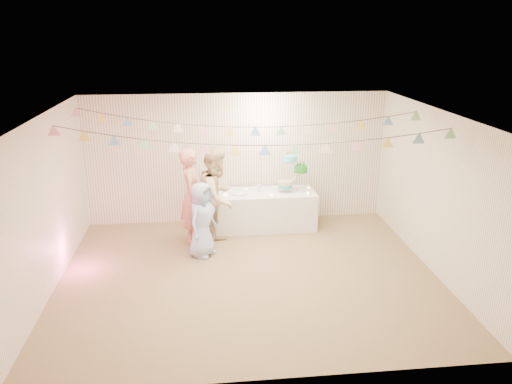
{
  "coord_description": "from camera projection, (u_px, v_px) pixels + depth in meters",
  "views": [
    {
      "loc": [
        -0.66,
        -7.16,
        3.82
      ],
      "look_at": [
        0.2,
        0.8,
        1.15
      ],
      "focal_mm": 35.0,
      "sensor_mm": 36.0,
      "label": 1
    }
  ],
  "objects": [
    {
      "name": "tealight_2",
      "position": [
        271.0,
        195.0,
        9.54
      ],
      "size": [
        0.04,
        0.04,
        0.03
      ],
      "primitive_type": "cylinder",
      "color": "#FFD88C",
      "rests_on": "table"
    },
    {
      "name": "tealight_5",
      "position": [
        308.0,
        187.0,
        9.97
      ],
      "size": [
        0.04,
        0.04,
        0.03
      ],
      "primitive_type": "cylinder",
      "color": "#FFD88C",
      "rests_on": "table"
    },
    {
      "name": "cake_stand",
      "position": [
        293.0,
        172.0,
        9.72
      ],
      "size": [
        0.67,
        0.39,
        0.75
      ],
      "primitive_type": null,
      "color": "silver",
      "rests_on": "table"
    },
    {
      "name": "cake_top_tier",
      "position": [
        290.0,
        159.0,
        9.61
      ],
      "size": [
        0.25,
        0.25,
        0.19
      ],
      "primitive_type": null,
      "color": "#4DE1F4",
      "rests_on": "cake_stand"
    },
    {
      "name": "ceiling",
      "position": [
        248.0,
        115.0,
        7.21
      ],
      "size": [
        6.0,
        6.0,
        0.0
      ],
      "primitive_type": "plane",
      "color": "white",
      "rests_on": "ground"
    },
    {
      "name": "bunting_back",
      "position": [
        242.0,
        119.0,
        8.32
      ],
      "size": [
        5.6,
        1.1,
        0.4
      ],
      "primitive_type": null,
      "color": "pink",
      "rests_on": "ceiling"
    },
    {
      "name": "floor",
      "position": [
        249.0,
        276.0,
        8.03
      ],
      "size": [
        6.0,
        6.0,
        0.0
      ],
      "primitive_type": "plane",
      "color": "olive",
      "rests_on": "ground"
    },
    {
      "name": "bunting_front",
      "position": [
        250.0,
        137.0,
        7.11
      ],
      "size": [
        5.6,
        0.9,
        0.36
      ],
      "primitive_type": null,
      "color": "#72A5E5",
      "rests_on": "ceiling"
    },
    {
      "name": "person_adult_a",
      "position": [
        192.0,
        196.0,
        9.05
      ],
      "size": [
        0.47,
        0.68,
        1.78
      ],
      "primitive_type": "imported",
      "rotation": [
        0.0,
        0.0,
        1.5
      ],
      "color": "tan",
      "rests_on": "floor"
    },
    {
      "name": "posy",
      "position": [
        259.0,
        187.0,
        9.75
      ],
      "size": [
        0.13,
        0.13,
        0.14
      ],
      "primitive_type": null,
      "color": "white",
      "rests_on": "table"
    },
    {
      "name": "back_wall",
      "position": [
        237.0,
        159.0,
        9.98
      ],
      "size": [
        6.0,
        6.0,
        0.0
      ],
      "primitive_type": "plane",
      "color": "white",
      "rests_on": "ground"
    },
    {
      "name": "front_wall",
      "position": [
        271.0,
        277.0,
        5.26
      ],
      "size": [
        6.0,
        6.0,
        0.0
      ],
      "primitive_type": "plane",
      "color": "white",
      "rests_on": "ground"
    },
    {
      "name": "left_wall",
      "position": [
        45.0,
        207.0,
        7.31
      ],
      "size": [
        5.0,
        5.0,
        0.0
      ],
      "primitive_type": "plane",
      "color": "white",
      "rests_on": "ground"
    },
    {
      "name": "tealight_3",
      "position": [
        281.0,
        187.0,
        9.98
      ],
      "size": [
        0.04,
        0.04,
        0.03
      ],
      "primitive_type": "cylinder",
      "color": "#FFD88C",
      "rests_on": "table"
    },
    {
      "name": "cake_bottom",
      "position": [
        285.0,
        187.0,
        9.74
      ],
      "size": [
        0.31,
        0.31,
        0.15
      ],
      "primitive_type": null,
      "color": "#24ABA7",
      "rests_on": "cake_stand"
    },
    {
      "name": "person_adult_b",
      "position": [
        217.0,
        197.0,
        8.92
      ],
      "size": [
        1.02,
        1.1,
        1.82
      ],
      "primitive_type": "imported",
      "rotation": [
        0.0,
        0.0,
        1.09
      ],
      "color": "tan",
      "rests_on": "floor"
    },
    {
      "name": "tealight_4",
      "position": [
        308.0,
        193.0,
        9.65
      ],
      "size": [
        0.04,
        0.04,
        0.03
      ],
      "primitive_type": "cylinder",
      "color": "#FFD88C",
      "rests_on": "table"
    },
    {
      "name": "tealight_1",
      "position": [
        246.0,
        189.0,
        9.87
      ],
      "size": [
        0.04,
        0.04,
        0.03
      ],
      "primitive_type": "cylinder",
      "color": "#FFD88C",
      "rests_on": "table"
    },
    {
      "name": "tealight_0",
      "position": [
        224.0,
        195.0,
        9.52
      ],
      "size": [
        0.04,
        0.04,
        0.03
      ],
      "primitive_type": "cylinder",
      "color": "#FFD88C",
      "rests_on": "table"
    },
    {
      "name": "tealight_6",
      "position": [
        226.0,
        194.0,
        9.57
      ],
      "size": [
        0.04,
        0.04,
        0.03
      ],
      "primitive_type": "cylinder",
      "color": "#FFD88C",
      "rests_on": "table"
    },
    {
      "name": "person_child",
      "position": [
        202.0,
        219.0,
        8.56
      ],
      "size": [
        0.71,
        0.78,
        1.33
      ],
      "primitive_type": "imported",
      "rotation": [
        0.0,
        0.0,
        0.99
      ],
      "color": "#A1B4E4",
      "rests_on": "floor"
    },
    {
      "name": "platter",
      "position": [
        239.0,
        193.0,
        9.64
      ],
      "size": [
        0.33,
        0.33,
        0.02
      ],
      "primitive_type": "cylinder",
      "color": "white",
      "rests_on": "table"
    },
    {
      "name": "right_wall",
      "position": [
        436.0,
        193.0,
        7.93
      ],
      "size": [
        5.0,
        5.0,
        0.0
      ],
      "primitive_type": "plane",
      "color": "white",
      "rests_on": "ground"
    },
    {
      "name": "cake_middle",
      "position": [
        301.0,
        171.0,
        9.83
      ],
      "size": [
        0.27,
        0.27,
        0.22
      ],
      "primitive_type": null,
      "color": "#1B7D1F",
      "rests_on": "cake_stand"
    },
    {
      "name": "table",
      "position": [
        265.0,
        210.0,
        9.86
      ],
      "size": [
        1.97,
        0.79,
        0.74
      ],
      "primitive_type": "cube",
      "color": "white",
      "rests_on": "floor"
    }
  ]
}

